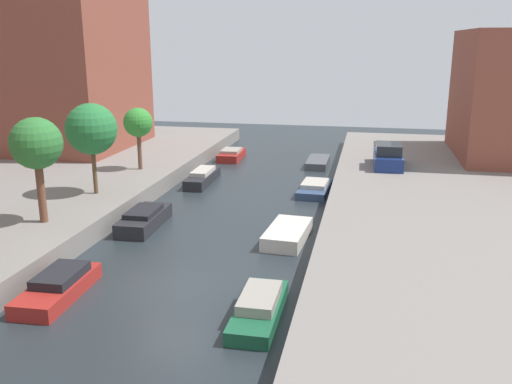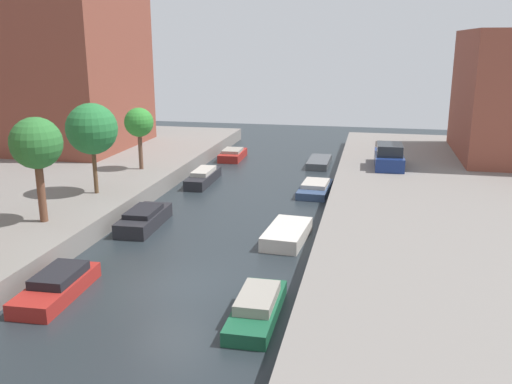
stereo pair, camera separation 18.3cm
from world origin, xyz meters
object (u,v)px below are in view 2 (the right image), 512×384
(street_tree_4, at_px, (92,129))
(moored_boat_left_4, at_px, (203,177))
(moored_boat_right_3, at_px, (287,234))
(street_tree_3, at_px, (36,144))
(moored_boat_left_5, at_px, (233,155))
(moored_boat_right_4, at_px, (315,188))
(moored_boat_right_5, at_px, (319,162))
(moored_boat_left_3, at_px, (144,219))
(street_tree_5, at_px, (139,123))
(parked_car, at_px, (389,157))
(moored_boat_left_2, at_px, (57,286))
(moored_boat_right_2, at_px, (257,307))

(street_tree_4, distance_m, moored_boat_left_4, 8.95)
(moored_boat_left_4, xyz_separation_m, moored_boat_right_3, (6.97, -9.49, -0.07))
(street_tree_3, xyz_separation_m, moored_boat_right_3, (10.76, 2.47, -4.21))
(moored_boat_left_5, xyz_separation_m, moored_boat_right_4, (7.37, -8.59, -0.06))
(street_tree_4, relative_size, moored_boat_right_4, 1.18)
(moored_boat_left_4, relative_size, moored_boat_right_5, 1.18)
(moored_boat_left_3, bearing_deg, moored_boat_right_3, -3.74)
(street_tree_5, distance_m, moored_boat_left_3, 9.41)
(moored_boat_left_3, distance_m, moored_boat_left_5, 16.77)
(moored_boat_right_4, bearing_deg, street_tree_3, -135.05)
(parked_car, distance_m, moored_boat_left_2, 23.12)
(moored_boat_left_5, relative_size, moored_boat_right_4, 0.90)
(moored_boat_left_5, bearing_deg, moored_boat_left_2, -90.49)
(parked_car, bearing_deg, moored_boat_right_3, -110.87)
(moored_boat_left_4, bearing_deg, moored_boat_right_5, 45.01)
(street_tree_5, distance_m, moored_boat_right_2, 19.62)
(street_tree_4, relative_size, moored_boat_left_3, 1.17)
(street_tree_4, distance_m, moored_boat_right_2, 15.33)
(moored_boat_left_5, bearing_deg, street_tree_3, -100.81)
(moored_boat_left_2, bearing_deg, street_tree_5, 102.65)
(parked_car, bearing_deg, street_tree_4, -147.41)
(parked_car, xyz_separation_m, moored_boat_right_4, (-4.34, -3.73, -1.35))
(street_tree_3, height_order, parked_car, street_tree_3)
(moored_boat_right_2, bearing_deg, street_tree_3, 155.48)
(street_tree_5, bearing_deg, moored_boat_left_3, -66.03)
(parked_car, xyz_separation_m, moored_boat_right_5, (-4.88, 3.92, -1.39))
(moored_boat_left_2, bearing_deg, street_tree_3, 125.84)
(moored_boat_left_2, xyz_separation_m, moored_boat_right_3, (7.20, 7.39, -0.06))
(moored_boat_left_2, relative_size, moored_boat_left_4, 0.88)
(parked_car, height_order, moored_boat_left_4, parked_car)
(moored_boat_left_3, bearing_deg, moored_boat_right_2, -47.05)
(moored_boat_right_2, bearing_deg, street_tree_5, 124.50)
(street_tree_5, xyz_separation_m, moored_boat_right_2, (10.92, -15.89, -3.60))
(moored_boat_left_4, xyz_separation_m, moored_boat_right_4, (7.35, -0.85, -0.11))
(moored_boat_left_2, height_order, moored_boat_right_2, moored_boat_left_2)
(street_tree_4, xyz_separation_m, moored_boat_right_3, (10.76, -2.48, -4.13))
(moored_boat_left_2, distance_m, moored_boat_left_3, 7.86)
(street_tree_3, distance_m, moored_boat_right_4, 16.30)
(street_tree_5, relative_size, parked_car, 0.93)
(street_tree_4, height_order, moored_boat_right_3, street_tree_4)
(street_tree_4, distance_m, moored_boat_left_2, 11.26)
(moored_boat_left_4, height_order, moored_boat_left_5, moored_boat_left_4)
(street_tree_3, bearing_deg, street_tree_4, 90.00)
(moored_boat_right_4, bearing_deg, moored_boat_right_2, -90.76)
(street_tree_5, height_order, moored_boat_left_5, street_tree_5)
(moored_boat_right_3, height_order, moored_boat_right_5, moored_boat_right_3)
(street_tree_3, height_order, street_tree_5, street_tree_3)
(parked_car, bearing_deg, moored_boat_right_4, -139.30)
(parked_car, relative_size, moored_boat_left_2, 1.04)
(moored_boat_right_3, relative_size, moored_boat_right_5, 0.96)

